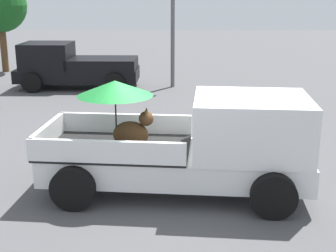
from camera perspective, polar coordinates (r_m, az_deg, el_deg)
ground_plane at (r=9.26m, az=0.94°, el=-7.82°), size 80.00×80.00×0.00m
pickup_truck_main at (r=8.88m, az=3.67°, el=-2.14°), size 5.16×2.52×2.18m
pickup_truck_red at (r=19.21m, az=-11.56°, el=7.15°), size 4.81×2.18×1.80m
tree_by_lot at (r=23.89m, az=-19.83°, el=13.60°), size 2.49×2.49×4.37m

